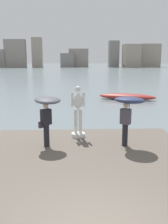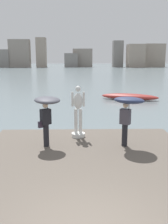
{
  "view_description": "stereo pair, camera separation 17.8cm",
  "coord_description": "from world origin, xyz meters",
  "px_view_note": "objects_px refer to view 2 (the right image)",
  "views": [
    {
      "loc": [
        -0.4,
        -4.17,
        3.74
      ],
      "look_at": [
        0.0,
        6.26,
        1.55
      ],
      "focal_mm": 40.34,
      "sensor_mm": 36.0,
      "label": 1
    },
    {
      "loc": [
        -0.22,
        -4.18,
        3.74
      ],
      "look_at": [
        0.0,
        6.26,
        1.55
      ],
      "focal_mm": 40.34,
      "sensor_mm": 36.0,
      "label": 2
    }
  ],
  "objects_px": {
    "onlooker_right": "(128,106)",
    "statue_white_figure": "(78,115)",
    "onlooker_left": "(47,108)",
    "boat_near": "(129,97)"
  },
  "relations": [
    {
      "from": "onlooker_right",
      "to": "statue_white_figure",
      "type": "bearing_deg",
      "value": 146.56
    },
    {
      "from": "statue_white_figure",
      "to": "onlooker_left",
      "type": "height_order",
      "value": "statue_white_figure"
    },
    {
      "from": "onlooker_left",
      "to": "boat_near",
      "type": "height_order",
      "value": "onlooker_left"
    },
    {
      "from": "boat_near",
      "to": "statue_white_figure",
      "type": "bearing_deg",
      "value": -110.69
    },
    {
      "from": "onlooker_right",
      "to": "boat_near",
      "type": "bearing_deg",
      "value": 78.27
    },
    {
      "from": "statue_white_figure",
      "to": "onlooker_left",
      "type": "bearing_deg",
      "value": -136.75
    },
    {
      "from": "onlooker_right",
      "to": "boat_near",
      "type": "xyz_separation_m",
      "value": [
        2.91,
        14.04,
        -1.72
      ]
    },
    {
      "from": "statue_white_figure",
      "to": "onlooker_left",
      "type": "relative_size",
      "value": 1.14
    },
    {
      "from": "statue_white_figure",
      "to": "boat_near",
      "type": "height_order",
      "value": "statue_white_figure"
    },
    {
      "from": "onlooker_left",
      "to": "onlooker_right",
      "type": "distance_m",
      "value": 3.12
    }
  ]
}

